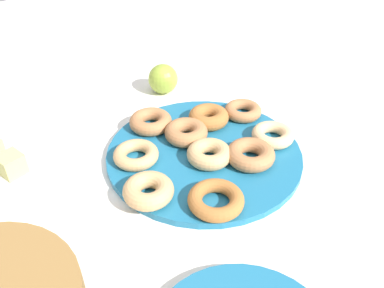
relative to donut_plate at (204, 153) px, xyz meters
name	(u,v)px	position (x,y,z in m)	size (l,w,h in m)	color
ground_plane	(204,156)	(0.00, 0.00, -0.01)	(2.40, 2.40, 0.00)	white
donut_plate	(204,153)	(0.00, 0.00, 0.00)	(0.36, 0.36, 0.01)	#1E6B93
donut_0	(136,155)	(0.06, 0.11, 0.02)	(0.08, 0.08, 0.02)	tan
donut_1	(151,122)	(0.13, 0.03, 0.02)	(0.09, 0.09, 0.03)	#B27547
donut_2	(243,111)	(0.04, -0.14, 0.02)	(0.08, 0.08, 0.02)	#B27547
donut_3	(185,133)	(0.05, 0.00, 0.02)	(0.08, 0.08, 0.03)	#B27547
donut_4	(148,191)	(-0.03, 0.15, 0.02)	(0.08, 0.08, 0.03)	tan
donut_5	(251,155)	(-0.08, -0.04, 0.02)	(0.09, 0.09, 0.03)	#B27547
donut_6	(209,154)	(-0.03, 0.01, 0.02)	(0.08, 0.08, 0.03)	tan
donut_7	(216,200)	(-0.12, 0.08, 0.02)	(0.09, 0.09, 0.02)	#AD6B33
donut_8	(209,117)	(0.06, -0.07, 0.02)	(0.08, 0.08, 0.03)	#AD6B33
donut_9	(273,135)	(-0.06, -0.12, 0.02)	(0.08, 0.08, 0.02)	#EABC84
fruit_bowl	(10,172)	(0.17, 0.30, 0.01)	(0.18, 0.18, 0.04)	silver
melon_chunk_left	(11,164)	(0.14, 0.30, 0.05)	(0.04, 0.04, 0.04)	#DBD67A
apple	(163,79)	(0.24, -0.09, 0.03)	(0.07, 0.07, 0.07)	#93AD38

